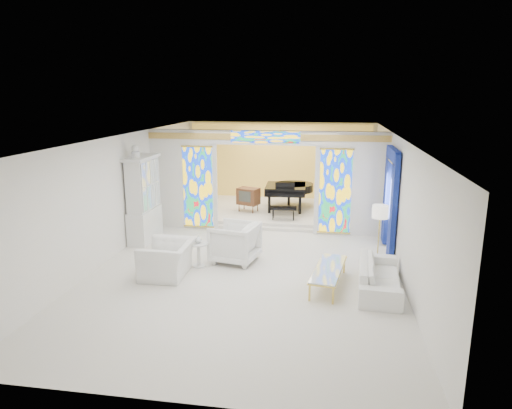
% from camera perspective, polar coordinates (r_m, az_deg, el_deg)
% --- Properties ---
extents(floor, '(12.00, 12.00, 0.00)m').
position_cam_1_polar(floor, '(11.91, -0.16, -6.06)').
color(floor, beige).
rests_on(floor, ground).
extents(ceiling, '(7.00, 12.00, 0.02)m').
position_cam_1_polar(ceiling, '(11.25, -0.17, 8.47)').
color(ceiling, white).
rests_on(ceiling, wall_back).
extents(wall_back, '(7.00, 0.02, 3.00)m').
position_cam_1_polar(wall_back, '(17.34, 3.02, 5.29)').
color(wall_back, silver).
rests_on(wall_back, floor).
extents(wall_front, '(7.00, 0.02, 3.00)m').
position_cam_1_polar(wall_front, '(5.93, -9.69, -11.67)').
color(wall_front, silver).
rests_on(wall_front, floor).
extents(wall_left, '(0.02, 12.00, 3.00)m').
position_cam_1_polar(wall_left, '(12.52, -16.19, 1.51)').
color(wall_left, silver).
rests_on(wall_left, floor).
extents(wall_right, '(0.02, 12.00, 3.00)m').
position_cam_1_polar(wall_right, '(11.47, 17.36, 0.35)').
color(wall_right, silver).
rests_on(wall_right, floor).
extents(partition_wall, '(7.00, 0.22, 3.00)m').
position_cam_1_polar(partition_wall, '(13.39, 1.20, 3.48)').
color(partition_wall, silver).
rests_on(partition_wall, floor).
extents(stained_glass_left, '(0.90, 0.04, 2.40)m').
position_cam_1_polar(stained_glass_left, '(13.78, -7.26, 2.17)').
color(stained_glass_left, gold).
rests_on(stained_glass_left, partition_wall).
extents(stained_glass_right, '(0.90, 0.04, 2.40)m').
position_cam_1_polar(stained_glass_right, '(13.24, 9.87, 1.60)').
color(stained_glass_right, gold).
rests_on(stained_glass_right, partition_wall).
extents(stained_glass_transom, '(2.00, 0.04, 0.34)m').
position_cam_1_polar(stained_glass_transom, '(13.13, 1.16, 8.42)').
color(stained_glass_transom, gold).
rests_on(stained_glass_transom, partition_wall).
extents(alcove_platform, '(6.80, 3.80, 0.18)m').
position_cam_1_polar(alcove_platform, '(15.77, 2.22, -0.78)').
color(alcove_platform, beige).
rests_on(alcove_platform, floor).
extents(gold_curtain_back, '(6.70, 0.10, 2.90)m').
position_cam_1_polar(gold_curtain_back, '(17.22, 2.98, 5.23)').
color(gold_curtain_back, '#F2D054').
rests_on(gold_curtain_back, wall_back).
extents(chandelier, '(0.48, 0.48, 0.30)m').
position_cam_1_polar(chandelier, '(15.22, 3.02, 8.10)').
color(chandelier, gold).
rests_on(chandelier, ceiling).
extents(blue_drapes, '(0.14, 1.85, 2.65)m').
position_cam_1_polar(blue_drapes, '(12.12, 16.47, 1.47)').
color(blue_drapes, navy).
rests_on(blue_drapes, wall_right).
extents(china_cabinet, '(0.56, 1.46, 2.72)m').
position_cam_1_polar(china_cabinet, '(13.01, -13.86, 0.60)').
color(china_cabinet, silver).
rests_on(china_cabinet, floor).
extents(armchair_left, '(1.07, 1.22, 0.78)m').
position_cam_1_polar(armchair_left, '(10.54, -11.01, -6.74)').
color(armchair_left, white).
rests_on(armchair_left, floor).
extents(armchair_right, '(1.25, 1.22, 0.97)m').
position_cam_1_polar(armchair_right, '(11.19, -2.67, -4.76)').
color(armchair_right, white).
rests_on(armchair_right, floor).
extents(sofa, '(0.98, 2.18, 0.62)m').
position_cam_1_polar(sofa, '(10.00, 15.18, -8.61)').
color(sofa, white).
rests_on(sofa, floor).
extents(side_table, '(0.49, 0.49, 0.59)m').
position_cam_1_polar(side_table, '(10.97, -7.19, -5.80)').
color(side_table, silver).
rests_on(side_table, floor).
extents(vase, '(0.20, 0.20, 0.18)m').
position_cam_1_polar(vase, '(10.87, -7.23, -4.33)').
color(vase, white).
rests_on(vase, side_table).
extents(coffee_table, '(0.84, 1.89, 0.41)m').
position_cam_1_polar(coffee_table, '(9.94, 9.05, -8.03)').
color(coffee_table, silver).
rests_on(coffee_table, floor).
extents(floor_lamp, '(0.44, 0.44, 1.52)m').
position_cam_1_polar(floor_lamp, '(10.94, 15.25, -1.25)').
color(floor_lamp, gold).
rests_on(floor_lamp, floor).
extents(grand_piano, '(1.65, 2.57, 1.01)m').
position_cam_1_polar(grand_piano, '(15.61, 4.19, 1.96)').
color(grand_piano, black).
rests_on(grand_piano, alcove_platform).
extents(tv_console, '(0.80, 0.67, 0.79)m').
position_cam_1_polar(tv_console, '(15.20, -0.98, 1.03)').
color(tv_console, '#53321E').
rests_on(tv_console, alcove_platform).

